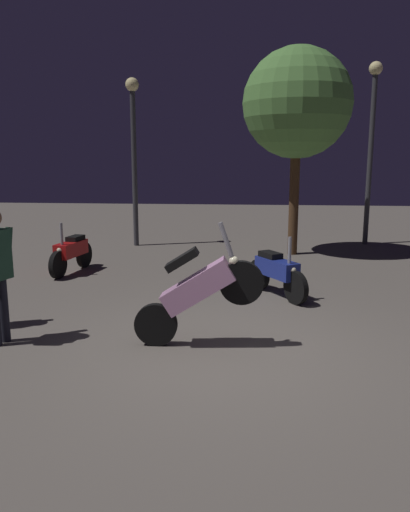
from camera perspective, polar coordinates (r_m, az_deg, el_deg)
The scene contains 7 objects.
ground_plane at distance 6.42m, azimuth 1.99°, elevation -10.84°, with size 40.00×40.00×0.00m, color #605951.
motorcycle_pink_foreground at distance 6.35m, azimuth -0.85°, elevation -4.01°, with size 1.66×0.31×1.63m.
motorcycle_blue_parked_left at distance 8.83m, azimuth 8.17°, elevation -1.81°, with size 0.98×1.45×1.11m.
motorcycle_red_parked_right at distance 10.93m, azimuth -15.02°, elevation 0.42°, with size 0.45×1.65×1.11m.
streetlamp_near at distance 14.68m, azimuth 18.54°, elevation 13.45°, with size 0.36×0.36×4.91m.
streetlamp_far at distance 13.84m, azimuth -8.16°, elevation 13.05°, with size 0.36×0.36×4.47m.
tree_left_bg at distance 12.69m, azimuth 10.50°, elevation 16.72°, with size 2.63×2.63×5.00m.
Camera 1 is at (0.31, -5.95, 2.41)m, focal length 34.98 mm.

